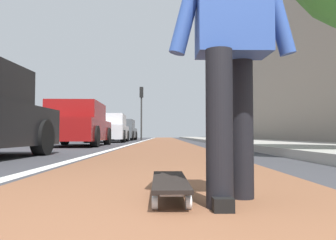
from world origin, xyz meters
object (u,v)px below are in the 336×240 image
Objects in this scene: skater_person at (232,35)px; parked_car_far at (108,129)px; skateboard at (170,182)px; parked_car_mid at (78,125)px; parked_car_end at (122,130)px; traffic_light at (141,103)px.

skater_person reaches higher than parked_car_far.
parked_car_far is at bearing 10.79° from skateboard.
parked_car_mid is 6.38m from parked_car_far.
traffic_light reaches higher than parked_car_end.
skateboard is 0.19× the size of parked_car_mid.
parked_car_mid reaches higher than parked_car_far.
parked_car_end is (6.21, 0.07, 0.01)m from parked_car_far.
skateboard is 0.51× the size of skater_person.
skater_person reaches higher than skateboard.
parked_car_far is at bearing 11.87° from skater_person.
parked_car_mid is 14.12m from traffic_light.
traffic_light reaches higher than skateboard.
skater_person is at bearing -168.13° from parked_car_far.
traffic_light is (23.50, 1.79, 2.72)m from skateboard.
parked_car_mid is at bearing 19.05° from skater_person.
skateboard is 0.92m from skater_person.
skateboard is at bearing -169.21° from parked_car_far.
skater_person is 23.82m from traffic_light.
parked_car_end is at bearing 8.82° from skater_person.
parked_car_end is (22.32, 3.46, -0.22)m from skater_person.
skater_person is (-0.15, -0.35, 0.84)m from skateboard.
skateboard is at bearing -162.53° from parked_car_mid.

